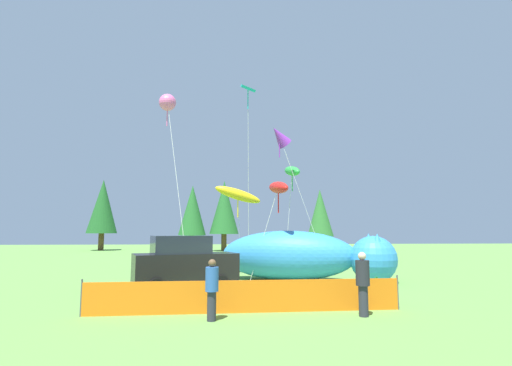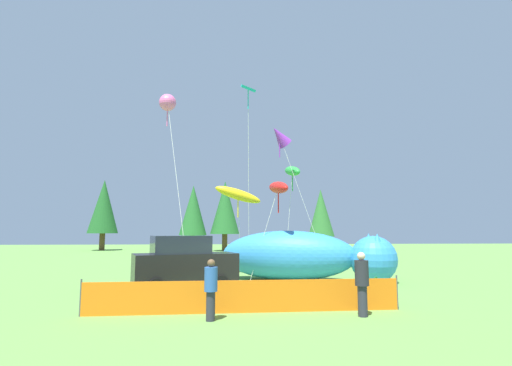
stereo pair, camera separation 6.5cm
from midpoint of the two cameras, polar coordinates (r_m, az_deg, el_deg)
ground_plane at (r=15.82m, az=1.05°, el=-15.81°), size 120.00×120.00×0.00m
parked_car at (r=17.50m, az=-10.14°, el=-11.22°), size 4.59×2.97×2.26m
folding_chair at (r=14.90m, az=16.32°, el=-14.18°), size 0.70×0.70×0.86m
inflatable_cat at (r=20.37m, az=6.79°, el=-10.53°), size 8.68×4.78×2.48m
safety_fence at (r=12.57m, az=-1.35°, el=-15.90°), size 9.67×0.33×1.06m
spectator_in_white_shirt at (r=11.49m, az=-6.30°, el=-14.55°), size 0.36×0.36×1.67m
spectator_in_blue_shirt at (r=12.37m, az=15.04°, el=-13.38°), size 0.40×0.40×1.84m
kite_yellow_hero at (r=22.84m, az=-2.50°, el=-1.70°), size 2.82×1.56×5.24m
kite_green_fish at (r=25.60m, az=5.29°, el=1.68°), size 1.21×2.15×6.80m
kite_teal_diamond at (r=25.08m, az=-1.05°, el=12.75°), size 0.92×1.46×11.53m
kite_purple_delta at (r=24.15m, az=3.48°, el=6.66°), size 3.60×1.52×8.89m
kite_red_lizard at (r=20.36m, az=3.29°, el=-0.67°), size 2.02×3.15×5.22m
kite_pink_octopus at (r=22.38m, az=-12.42°, el=11.08°), size 2.02×2.91×9.79m
horizon_tree_east at (r=50.83m, az=-4.42°, el=-3.54°), size 3.69×3.69×8.80m
horizon_tree_west at (r=55.38m, az=-20.91°, el=-3.18°), size 3.82×3.82×9.11m
horizon_tree_mid at (r=50.66m, az=-8.93°, el=-3.89°), size 3.43×3.43×8.19m
horizon_tree_northeast at (r=49.36m, az=9.30°, el=-4.27°), size 3.16×3.16×7.54m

